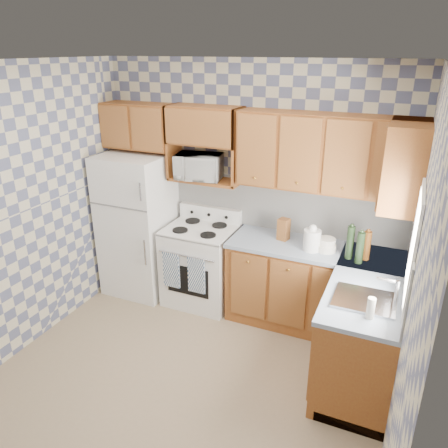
{
  "coord_description": "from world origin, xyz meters",
  "views": [
    {
      "loc": [
        1.57,
        -2.73,
        2.79
      ],
      "look_at": [
        0.05,
        0.75,
        1.25
      ],
      "focal_mm": 35.0,
      "sensor_mm": 36.0,
      "label": 1
    }
  ],
  "objects_px": {
    "refrigerator": "(138,225)",
    "electric_kettle": "(312,240)",
    "stove_body": "(201,266)",
    "microwave": "(199,167)"
  },
  "relations": [
    {
      "from": "refrigerator",
      "to": "electric_kettle",
      "type": "distance_m",
      "value": 2.08
    },
    {
      "from": "stove_body",
      "to": "microwave",
      "type": "distance_m",
      "value": 1.15
    },
    {
      "from": "refrigerator",
      "to": "stove_body",
      "type": "height_order",
      "value": "refrigerator"
    },
    {
      "from": "stove_body",
      "to": "microwave",
      "type": "relative_size",
      "value": 1.83
    },
    {
      "from": "electric_kettle",
      "to": "refrigerator",
      "type": "bearing_deg",
      "value": 178.9
    },
    {
      "from": "stove_body",
      "to": "electric_kettle",
      "type": "bearing_deg",
      "value": -2.93
    },
    {
      "from": "microwave",
      "to": "electric_kettle",
      "type": "height_order",
      "value": "microwave"
    },
    {
      "from": "stove_body",
      "to": "electric_kettle",
      "type": "relative_size",
      "value": 4.2
    },
    {
      "from": "refrigerator",
      "to": "microwave",
      "type": "bearing_deg",
      "value": 11.9
    },
    {
      "from": "refrigerator",
      "to": "electric_kettle",
      "type": "relative_size",
      "value": 7.84
    }
  ]
}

